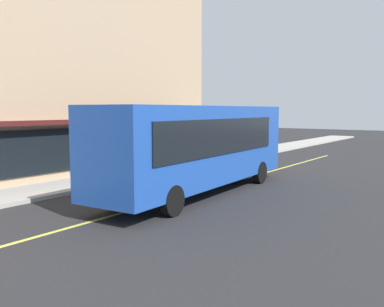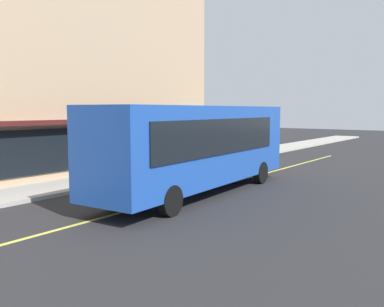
{
  "view_description": "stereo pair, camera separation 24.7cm",
  "coord_description": "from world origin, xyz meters",
  "px_view_note": "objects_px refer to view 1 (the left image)",
  "views": [
    {
      "loc": [
        -12.63,
        -9.6,
        3.35
      ],
      "look_at": [
        0.95,
        0.1,
        1.6
      ],
      "focal_mm": 38.98,
      "sensor_mm": 36.0,
      "label": 1
    },
    {
      "loc": [
        -12.48,
        -9.8,
        3.35
      ],
      "look_at": [
        0.95,
        0.1,
        1.6
      ],
      "focal_mm": 38.98,
      "sensor_mm": 36.0,
      "label": 2
    }
  ],
  "objects_px": {
    "pedestrian_waiting": "(198,146)",
    "pedestrian_near_storefront": "(201,142)",
    "traffic_light": "(139,126)",
    "car_black": "(212,158)",
    "pedestrian_by_curb": "(189,144)",
    "bus": "(200,144)"
  },
  "relations": [
    {
      "from": "pedestrian_waiting",
      "to": "pedestrian_near_storefront",
      "type": "xyz_separation_m",
      "value": [
        3.01,
        1.82,
        -0.09
      ]
    },
    {
      "from": "traffic_light",
      "to": "car_black",
      "type": "relative_size",
      "value": 0.74
    },
    {
      "from": "traffic_light",
      "to": "pedestrian_waiting",
      "type": "height_order",
      "value": "traffic_light"
    },
    {
      "from": "traffic_light",
      "to": "pedestrian_near_storefront",
      "type": "bearing_deg",
      "value": 10.78
    },
    {
      "from": "pedestrian_near_storefront",
      "to": "pedestrian_waiting",
      "type": "bearing_deg",
      "value": -148.8
    },
    {
      "from": "pedestrian_near_storefront",
      "to": "car_black",
      "type": "bearing_deg",
      "value": -139.2
    },
    {
      "from": "pedestrian_by_curb",
      "to": "pedestrian_waiting",
      "type": "xyz_separation_m",
      "value": [
        -1.3,
        -1.53,
        0.08
      ]
    },
    {
      "from": "pedestrian_by_curb",
      "to": "car_black",
      "type": "bearing_deg",
      "value": -125.65
    },
    {
      "from": "pedestrian_waiting",
      "to": "pedestrian_near_storefront",
      "type": "height_order",
      "value": "pedestrian_waiting"
    },
    {
      "from": "bus",
      "to": "traffic_light",
      "type": "xyz_separation_m",
      "value": [
        1.73,
        4.83,
        0.55
      ]
    },
    {
      "from": "bus",
      "to": "pedestrian_by_curb",
      "type": "height_order",
      "value": "bus"
    },
    {
      "from": "car_black",
      "to": "bus",
      "type": "bearing_deg",
      "value": -151.71
    },
    {
      "from": "bus",
      "to": "pedestrian_near_storefront",
      "type": "xyz_separation_m",
      "value": [
        9.27,
        6.26,
        -0.79
      ]
    },
    {
      "from": "car_black",
      "to": "pedestrian_near_storefront",
      "type": "xyz_separation_m",
      "value": [
        3.92,
        3.39,
        0.45
      ]
    },
    {
      "from": "bus",
      "to": "pedestrian_near_storefront",
      "type": "relative_size",
      "value": 6.5
    },
    {
      "from": "car_black",
      "to": "pedestrian_waiting",
      "type": "relative_size",
      "value": 2.34
    },
    {
      "from": "car_black",
      "to": "pedestrian_near_storefront",
      "type": "relative_size",
      "value": 2.51
    },
    {
      "from": "pedestrian_by_curb",
      "to": "bus",
      "type": "bearing_deg",
      "value": -141.72
    },
    {
      "from": "traffic_light",
      "to": "pedestrian_near_storefront",
      "type": "distance_m",
      "value": 7.79
    },
    {
      "from": "bus",
      "to": "pedestrian_by_curb",
      "type": "xyz_separation_m",
      "value": [
        7.56,
        5.97,
        -0.79
      ]
    },
    {
      "from": "car_black",
      "to": "pedestrian_by_curb",
      "type": "height_order",
      "value": "pedestrian_by_curb"
    },
    {
      "from": "pedestrian_waiting",
      "to": "bus",
      "type": "bearing_deg",
      "value": -144.64
    }
  ]
}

